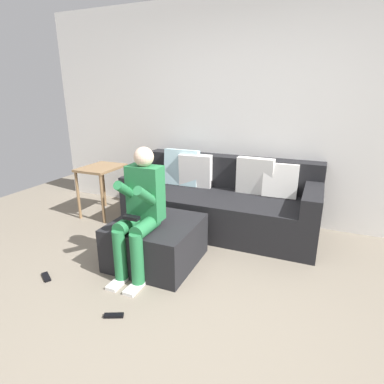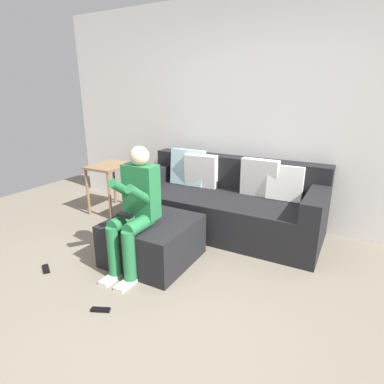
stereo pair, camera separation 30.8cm
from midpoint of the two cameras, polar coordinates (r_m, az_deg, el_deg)
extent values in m
plane|color=slate|center=(2.38, -9.74, -24.24)|extent=(7.41, 7.41, 0.00)
cube|color=white|center=(3.93, 8.18, 13.91)|extent=(5.70, 0.10, 2.65)
cube|color=black|center=(3.73, 2.94, -3.63)|extent=(2.20, 0.95, 0.44)
cube|color=black|center=(3.93, 4.84, 3.77)|extent=(2.20, 0.23, 0.38)
cube|color=black|center=(4.06, -10.43, 2.66)|extent=(0.19, 0.95, 0.20)
cube|color=black|center=(3.43, 18.98, -0.87)|extent=(0.19, 0.95, 0.20)
cube|color=silver|center=(3.98, -4.15, 4.48)|extent=(0.45, 0.15, 0.46)
cube|color=white|center=(3.90, -1.62, 3.88)|extent=(0.41, 0.17, 0.41)
cube|color=white|center=(3.61, 13.56, 2.04)|extent=(0.39, 0.17, 0.39)
cube|color=white|center=(3.67, 9.09, 2.89)|extent=(0.43, 0.13, 0.43)
cube|color=black|center=(3.07, -9.48, -9.03)|extent=(0.77, 0.77, 0.42)
cube|color=#26723F|center=(2.81, -11.64, -0.21)|extent=(0.31, 0.17, 0.49)
sphere|color=beige|center=(2.73, -12.07, 6.27)|extent=(0.17, 0.17, 0.17)
cylinder|color=#26723F|center=(2.83, -14.59, -5.68)|extent=(0.13, 0.32, 0.13)
cylinder|color=#26723F|center=(2.82, -16.21, -11.06)|extent=(0.11, 0.11, 0.45)
cube|color=white|center=(2.90, -16.54, -15.75)|extent=(0.10, 0.22, 0.03)
cylinder|color=#26723F|center=(2.78, -14.90, 0.06)|extent=(0.08, 0.31, 0.25)
cylinder|color=#26723F|center=(2.73, -11.70, -6.31)|extent=(0.13, 0.32, 0.13)
cylinder|color=#26723F|center=(2.72, -13.32, -11.90)|extent=(0.11, 0.11, 0.45)
cube|color=white|center=(2.81, -13.70, -16.72)|extent=(0.10, 0.22, 0.03)
cylinder|color=#26723F|center=(2.64, -11.31, -1.12)|extent=(0.08, 0.37, 0.29)
cube|color=black|center=(2.68, -14.32, -4.65)|extent=(0.14, 0.06, 0.03)
cube|color=olive|center=(4.27, -18.36, 4.21)|extent=(0.44, 0.57, 0.03)
cylinder|color=olive|center=(4.31, -22.08, -0.64)|extent=(0.04, 0.04, 0.63)
cylinder|color=olive|center=(4.05, -18.20, -1.33)|extent=(0.04, 0.04, 0.63)
cylinder|color=olive|center=(4.67, -17.72, 1.20)|extent=(0.04, 0.04, 0.63)
cylinder|color=olive|center=(4.43, -13.91, 0.67)|extent=(0.04, 0.04, 0.63)
cube|color=black|center=(2.57, -17.74, -20.85)|extent=(0.15, 0.10, 0.02)
cube|color=black|center=(3.22, -27.76, -13.68)|extent=(0.15, 0.12, 0.02)
camera|label=1|loc=(0.15, -92.72, -0.88)|focal=29.12mm
camera|label=2|loc=(0.15, 87.28, 0.88)|focal=29.12mm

